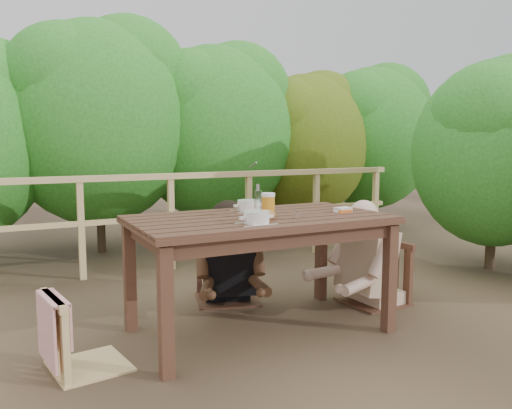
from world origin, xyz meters
name	(u,v)px	position (x,y,z in m)	size (l,w,h in m)	color
ground	(259,331)	(0.00, 0.00, 0.00)	(60.00, 60.00, 0.00)	brown
table	(259,275)	(0.00, 0.00, 0.40)	(1.75, 0.98, 0.81)	#41271B
chair_left	(87,295)	(-1.18, -0.07, 0.44)	(0.44, 0.44, 0.88)	tan
chair_far	(227,240)	(0.09, 0.75, 0.51)	(0.51, 0.51, 1.03)	#41271B
chair_right	(374,246)	(1.14, 0.14, 0.48)	(0.48, 0.48, 0.96)	#41271B
woman	(226,223)	(0.09, 0.77, 0.66)	(0.53, 0.65, 1.32)	black
diner_right	(378,218)	(1.17, 0.14, 0.71)	(0.58, 0.71, 1.43)	#CAA98A
railing	(171,222)	(0.00, 2.00, 0.51)	(5.60, 0.10, 1.01)	tan
hedge_row	(170,96)	(0.40, 3.20, 1.90)	(6.60, 1.60, 3.80)	#296F20
soup_near	(256,219)	(-0.16, -0.28, 0.86)	(0.28, 0.28, 0.09)	white
soup_far	(249,206)	(0.06, 0.29, 0.86)	(0.28, 0.28, 0.09)	white
bread_roll	(266,216)	(-0.03, -0.15, 0.85)	(0.14, 0.11, 0.08)	#A56D36
beer_glass	(268,206)	(0.03, -0.08, 0.90)	(0.09, 0.09, 0.18)	gold
bottle	(258,200)	(0.03, 0.09, 0.92)	(0.06, 0.06, 0.23)	silver
tumbler	(298,216)	(0.16, -0.25, 0.85)	(0.06, 0.06, 0.08)	silver
butter_tub	(343,211)	(0.64, -0.10, 0.83)	(0.12, 0.08, 0.05)	white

